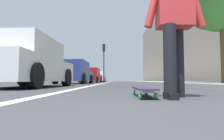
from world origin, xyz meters
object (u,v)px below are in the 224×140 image
at_px(skateboard, 143,89).
at_px(parked_car_near, 28,64).
at_px(parked_car_mid, 75,73).
at_px(parked_car_end, 98,77).
at_px(traffic_light, 104,56).
at_px(skater_person, 174,18).
at_px(parked_car_far, 91,76).

xyz_separation_m(skateboard, parked_car_near, (3.23, 3.06, 0.61)).
relative_size(parked_car_mid, parked_car_end, 1.01).
xyz_separation_m(parked_car_end, traffic_light, (-5.57, -1.23, 2.16)).
height_order(skater_person, traffic_light, traffic_light).
distance_m(parked_car_near, parked_car_far, 13.21).
relative_size(parked_car_near, parked_car_far, 0.93).
bearing_deg(parked_car_end, skater_person, -171.89).
height_order(skateboard, traffic_light, traffic_light).
height_order(parked_car_near, traffic_light, traffic_light).
distance_m(skater_person, traffic_light, 17.66).
height_order(parked_car_mid, parked_car_end, parked_car_end).
distance_m(parked_car_near, parked_car_end, 19.61).
distance_m(parked_car_near, traffic_light, 14.28).
xyz_separation_m(skateboard, traffic_light, (17.28, 1.70, 2.78)).
height_order(skater_person, parked_car_end, skater_person).
distance_m(skateboard, parked_car_near, 4.49).
height_order(skater_person, parked_car_near, skater_person).
bearing_deg(parked_car_mid, parked_car_far, -0.93).
distance_m(skateboard, parked_car_mid, 10.14).
distance_m(skateboard, parked_car_far, 16.72).
bearing_deg(parked_car_mid, parked_car_end, -0.63).
bearing_deg(skater_person, parked_car_end, 8.11).
bearing_deg(parked_car_end, traffic_light, -167.56).
distance_m(parked_car_mid, parked_car_far, 6.80).
xyz_separation_m(parked_car_far, parked_car_end, (6.41, -0.03, 0.02)).
height_order(skater_person, parked_car_mid, skater_person).
bearing_deg(skateboard, parked_car_mid, 17.70).
xyz_separation_m(parked_car_near, parked_car_mid, (6.41, 0.02, -0.01)).
relative_size(parked_car_end, traffic_light, 1.03).
xyz_separation_m(skater_person, parked_car_mid, (9.79, 3.42, -0.24)).
relative_size(parked_car_far, traffic_light, 1.05).
xyz_separation_m(parked_car_far, traffic_light, (0.84, -1.26, 2.18)).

